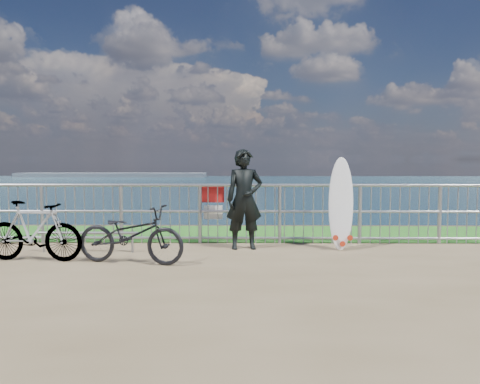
{
  "coord_description": "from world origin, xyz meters",
  "views": [
    {
      "loc": [
        0.37,
        -7.15,
        1.58
      ],
      "look_at": [
        0.26,
        1.2,
        1.0
      ],
      "focal_mm": 35.0,
      "sensor_mm": 36.0,
      "label": 1
    }
  ],
  "objects_px": {
    "bicycle_near": "(131,234)",
    "bicycle_far": "(34,231)",
    "surfer": "(244,199)",
    "surfboard": "(341,207)"
  },
  "relations": [
    {
      "from": "surfer",
      "to": "surfboard",
      "type": "relative_size",
      "value": 1.08
    },
    {
      "from": "surfboard",
      "to": "bicycle_far",
      "type": "height_order",
      "value": "surfboard"
    },
    {
      "from": "surfer",
      "to": "surfboard",
      "type": "height_order",
      "value": "surfer"
    },
    {
      "from": "bicycle_near",
      "to": "bicycle_far",
      "type": "relative_size",
      "value": 1.08
    },
    {
      "from": "surfboard",
      "to": "surfer",
      "type": "bearing_deg",
      "value": -179.94
    },
    {
      "from": "surfer",
      "to": "bicycle_near",
      "type": "height_order",
      "value": "surfer"
    },
    {
      "from": "surfer",
      "to": "bicycle_far",
      "type": "relative_size",
      "value": 1.12
    },
    {
      "from": "bicycle_near",
      "to": "bicycle_far",
      "type": "xyz_separation_m",
      "value": [
        -1.55,
        0.15,
        0.03
      ]
    },
    {
      "from": "surfer",
      "to": "bicycle_near",
      "type": "distance_m",
      "value": 2.14
    },
    {
      "from": "bicycle_near",
      "to": "bicycle_far",
      "type": "height_order",
      "value": "bicycle_far"
    }
  ]
}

